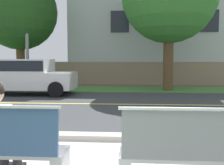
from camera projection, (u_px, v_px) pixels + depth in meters
The scene contains 12 objects.
ground_plane at pixel (120, 98), 10.76m from camera, with size 140.00×140.00×0.00m, color #665B4C.
curb_edge at pixel (107, 137), 5.14m from camera, with size 44.00×0.30×0.11m, color #ADA89E.
street_asphalt at pixel (118, 104), 9.26m from camera, with size 52.00×8.00×0.01m, color #383A3D.
road_centre_line at pixel (118, 104), 9.26m from camera, with size 48.00×0.14×0.01m, color #E0CC4C.
far_verge_grass at pixel (123, 89), 14.10m from camera, with size 48.00×2.80×0.02m, color #478438.
bench_right at pixel (197, 155), 3.01m from camera, with size 1.73×0.48×1.01m.
seated_person_white at pixel (0, 128), 3.33m from camera, with size 0.52×0.68×1.25m.
car_white_near at pixel (25, 75), 11.88m from camera, with size 4.30×1.86×1.54m.
streetlamp at pixel (28, 9), 13.91m from camera, with size 0.24×2.10×7.17m.
shade_tree_far_left at pixel (21, 6), 14.89m from camera, with size 4.13×4.13×6.82m.
garden_wall at pixel (128, 73), 16.75m from camera, with size 13.00×0.36×1.40m, color gray.
house_across_street at pixel (159, 28), 19.52m from camera, with size 12.70×6.91×7.54m.
Camera 1 is at (0.45, -2.67, 1.50)m, focal length 43.85 mm.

